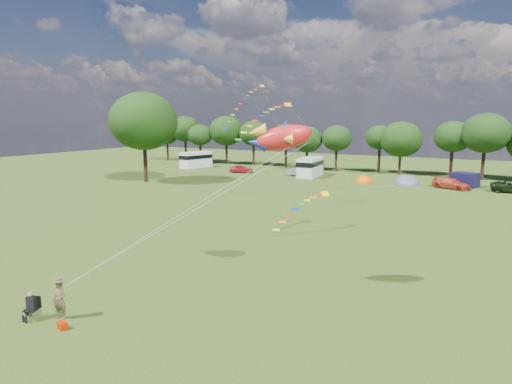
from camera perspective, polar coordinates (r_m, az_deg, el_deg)
The scene contains 18 objects.
ground_plane at distance 26.77m, azimuth -8.47°, elevation -11.07°, with size 180.00×180.00×0.00m, color #1B310D.
tree_line at distance 75.50m, azimuth 21.42°, elevation 6.78°, with size 102.98×10.98×10.27m.
big_tree at distance 65.87m, azimuth -14.77°, elevation 9.11°, with size 10.00×10.00×13.28m.
car_a at distance 75.01m, azimuth -1.97°, elevation 3.10°, with size 1.64×4.16×1.39m, color #AC192A.
car_b at distance 71.30m, azimuth 5.55°, elevation 2.66°, with size 1.34×3.60×1.27m, color gray.
car_c at distance 63.70m, azimuth 24.60°, elevation 1.03°, with size 2.04×4.86×1.46m, color #B63B21.
campervan_a at distance 83.42m, azimuth -8.02°, elevation 4.35°, with size 4.04×6.67×3.05m.
campervan_b at distance 70.71m, azimuth 7.24°, elevation 3.41°, with size 3.05×6.48×3.10m.
tent_orange at distance 65.66m, azimuth 14.20°, elevation 1.24°, with size 2.75×3.01×2.15m.
tent_greyblue at distance 65.45m, azimuth 19.46°, elevation 0.95°, with size 3.76×4.12×2.80m.
awning_navy at distance 66.38m, azimuth 26.09°, elevation 1.48°, with size 3.19×2.59×1.99m, color black.
kite_flyer at distance 22.99m, azimuth -24.68°, elevation -12.97°, with size 0.69×0.45×1.89m, color brown.
camp_chair at distance 23.56m, azimuth -27.71°, elevation -12.93°, with size 0.72×0.73×1.40m.
kite_bag at distance 22.26m, azimuth -24.42°, elevation -15.91°, with size 0.47×0.31×0.33m, color #BA1D00.
fish_kite at distance 22.41m, azimuth 3.05°, elevation 7.27°, with size 3.62×2.39×1.91m.
streamer_kite_a at distance 56.17m, azimuth -1.23°, elevation 12.18°, with size 3.25×5.55×5.74m.
streamer_kite_b at distance 44.73m, azimuth 1.56°, elevation 10.20°, with size 4.38×4.79×3.84m.
streamer_kite_c at distance 36.15m, azimuth 6.63°, elevation -1.69°, with size 3.21×4.93×2.81m.
Camera 1 is at (15.35, -19.77, 9.51)m, focal length 30.00 mm.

